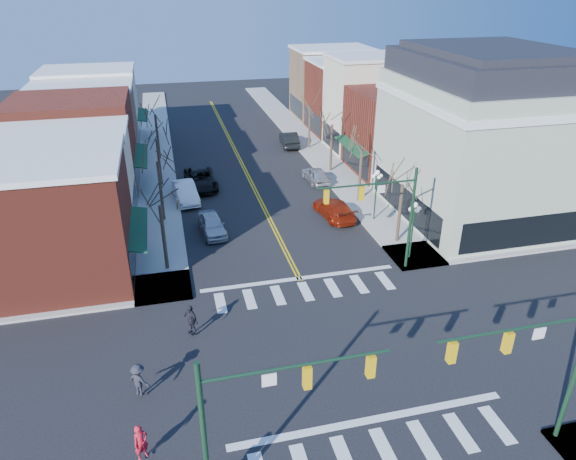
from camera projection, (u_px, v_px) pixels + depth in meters
ground at (337, 354)px, 27.04m from camera, size 160.00×160.00×0.00m
sidewalk_left at (160, 215)px, 42.54m from camera, size 3.50×70.00×0.15m
sidewalk_right at (358, 196)px, 46.27m from camera, size 3.50×70.00×0.15m
bldg_left_brick_a at (45, 223)px, 32.18m from camera, size 10.00×8.50×8.00m
bldg_left_stucco_a at (64, 183)px, 39.03m from camera, size 10.00×7.00×7.50m
bldg_left_brick_b at (75, 146)px, 45.77m from camera, size 10.00×9.00×8.50m
bldg_left_tan at (86, 127)px, 53.10m from camera, size 10.00×7.50×7.80m
bldg_left_stucco_b at (93, 108)px, 59.75m from camera, size 10.00×8.00×8.20m
bldg_right_brick_a at (404, 132)px, 50.97m from camera, size 10.00×8.50×8.00m
bldg_right_stucco at (375, 105)px, 57.26m from camera, size 10.00×7.00×10.00m
bldg_right_brick_b at (351, 97)px, 64.12m from camera, size 10.00×8.00×8.50m
bldg_right_tan at (331, 84)px, 70.97m from camera, size 10.00×8.00×9.00m
victorian_corner at (481, 136)px, 40.21m from camera, size 12.25×14.25×13.30m
traffic_mast_near_left at (258, 411)px, 17.33m from camera, size 6.60×0.28×7.20m
traffic_mast_near_right at (541, 359)px, 19.69m from camera, size 6.60×0.28×7.20m
traffic_mast_far_right at (386, 207)px, 32.57m from camera, size 6.60×0.28×7.20m
lamppost_corner at (413, 221)px, 34.87m from camera, size 0.36×0.36×4.33m
lamppost_midblock at (376, 187)px, 40.52m from camera, size 0.36×0.36×4.33m
tree_left_a at (164, 239)px, 33.76m from camera, size 0.24×0.24×4.76m
tree_left_b at (161, 192)px, 40.66m from camera, size 0.24×0.24×5.04m
tree_left_c at (159, 163)px, 47.72m from camera, size 0.24×0.24×4.55m
tree_left_d at (158, 138)px, 54.60m from camera, size 0.24×0.24×4.90m
tree_right_a at (399, 214)px, 37.37m from camera, size 0.24×0.24×4.62m
tree_right_b at (360, 174)px, 44.21m from camera, size 0.24×0.24×5.18m
tree_right_c at (331, 149)px, 51.24m from camera, size 0.24×0.24×4.83m
tree_right_d at (309, 127)px, 58.17m from camera, size 0.24×0.24×4.97m
car_left_near at (212, 224)px, 39.46m from camera, size 2.14×4.50×1.48m
car_left_mid at (185, 192)px, 45.13m from camera, size 2.32×5.16×1.65m
car_left_far at (201, 179)px, 48.05m from camera, size 2.95×6.02×1.65m
car_right_near at (334, 209)px, 42.08m from camera, size 2.69×5.38×1.50m
car_right_mid at (316, 175)px, 49.22m from camera, size 2.07×4.48×1.49m
car_right_far at (289, 139)px, 59.70m from camera, size 2.23×5.20×1.67m
pedestrian_red_a at (141, 442)px, 20.72m from camera, size 0.74×0.67×1.70m
pedestrian_dark_a at (191, 320)px, 28.02m from camera, size 0.99×1.12×1.82m
pedestrian_dark_b at (139, 380)px, 23.90m from camera, size 1.28×1.19×1.73m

